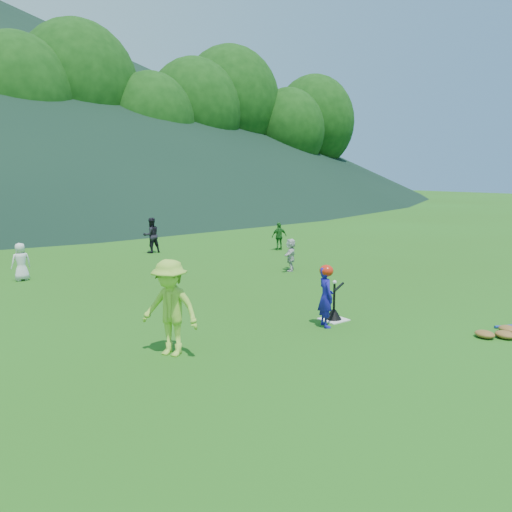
{
  "coord_description": "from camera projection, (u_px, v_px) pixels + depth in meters",
  "views": [
    {
      "loc": [
        -6.63,
        -6.51,
        2.78
      ],
      "look_at": [
        0.0,
        2.5,
        0.9
      ],
      "focal_mm": 35.0,
      "sensor_mm": 36.0,
      "label": 1
    }
  ],
  "objects": [
    {
      "name": "baseball",
      "position": [
        335.0,
        282.0,
        9.39
      ],
      "size": [
        0.08,
        0.08,
        0.08
      ],
      "primitive_type": "sphere",
      "color": "white",
      "rests_on": "batting_tee"
    },
    {
      "name": "fielder_d",
      "position": [
        291.0,
        255.0,
        14.19
      ],
      "size": [
        0.81,
        0.79,
        0.93
      ],
      "primitive_type": "imported",
      "rotation": [
        0.0,
        0.0,
        3.9
      ],
      "color": "silver",
      "rests_on": "ground"
    },
    {
      "name": "outfield_fence",
      "position": [
        18.0,
        206.0,
        31.63
      ],
      "size": [
        70.07,
        0.08,
        1.33
      ],
      "color": "gray",
      "rests_on": "ground"
    },
    {
      "name": "fielder_a",
      "position": [
        21.0,
        262.0,
        12.91
      ],
      "size": [
        0.51,
        0.36,
        0.99
      ],
      "primitive_type": "imported",
      "rotation": [
        0.0,
        0.0,
        3.24
      ],
      "color": "silver",
      "rests_on": "ground"
    },
    {
      "name": "batter_child",
      "position": [
        326.0,
        297.0,
        9.02
      ],
      "size": [
        0.4,
        0.48,
        1.12
      ],
      "primitive_type": "imported",
      "rotation": [
        0.0,
        0.0,
        1.18
      ],
      "color": "#1B169C",
      "rests_on": "ground"
    },
    {
      "name": "equipment_pile",
      "position": [
        509.0,
        329.0,
        8.74
      ],
      "size": [
        1.8,
        0.78,
        0.19
      ],
      "color": "olive",
      "rests_on": "ground"
    },
    {
      "name": "home_plate",
      "position": [
        334.0,
        319.0,
        9.51
      ],
      "size": [
        0.45,
        0.45,
        0.02
      ],
      "primitive_type": "cube",
      "color": "silver",
      "rests_on": "ground"
    },
    {
      "name": "fielder_b",
      "position": [
        151.0,
        235.0,
        17.35
      ],
      "size": [
        0.6,
        0.47,
        1.23
      ],
      "primitive_type": "imported",
      "rotation": [
        0.0,
        0.0,
        3.15
      ],
      "color": "black",
      "rests_on": "ground"
    },
    {
      "name": "fielder_c",
      "position": [
        279.0,
        236.0,
        17.99
      ],
      "size": [
        0.62,
        0.35,
        1.0
      ],
      "primitive_type": "imported",
      "rotation": [
        0.0,
        0.0,
        2.96
      ],
      "color": "#1E6520",
      "rests_on": "ground"
    },
    {
      "name": "ground",
      "position": [
        334.0,
        320.0,
        9.51
      ],
      "size": [
        120.0,
        120.0,
        0.0
      ],
      "primitive_type": "plane",
      "color": "#255714",
      "rests_on": "ground"
    },
    {
      "name": "adult_coach",
      "position": [
        170.0,
        308.0,
        7.58
      ],
      "size": [
        0.96,
        1.11,
        1.49
      ],
      "primitive_type": "imported",
      "rotation": [
        0.0,
        0.0,
        -1.05
      ],
      "color": "#96CA3B",
      "rests_on": "ground"
    },
    {
      "name": "batting_tee",
      "position": [
        334.0,
        313.0,
        9.49
      ],
      "size": [
        0.3,
        0.3,
        0.68
      ],
      "color": "black",
      "rests_on": "home_plate"
    },
    {
      "name": "batter_gear",
      "position": [
        327.0,
        272.0,
        8.96
      ],
      "size": [
        0.7,
        0.34,
        0.48
      ],
      "color": "red",
      "rests_on": "ground"
    }
  ]
}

